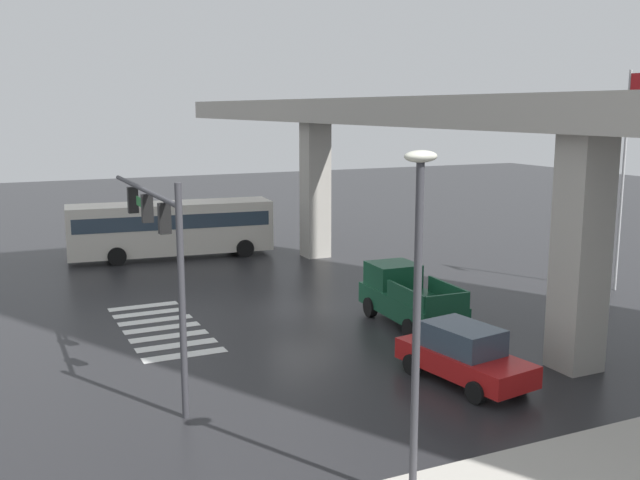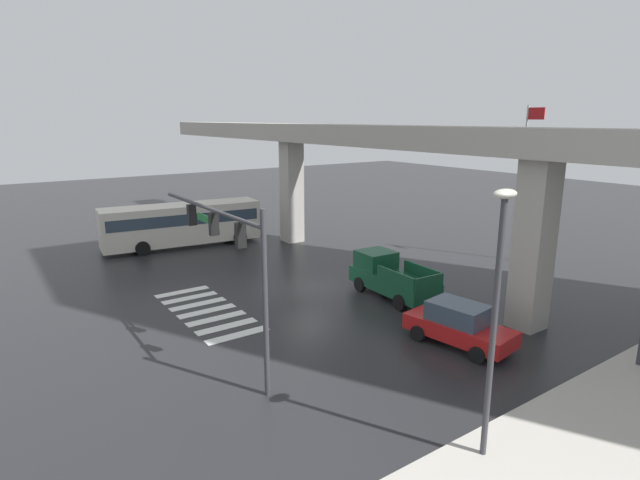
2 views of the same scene
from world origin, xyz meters
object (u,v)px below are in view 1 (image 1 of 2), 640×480
Objects in this scene: sedan_red at (464,354)px; city_bus at (171,226)px; flagpole at (626,165)px; street_lamp_near_corner at (418,288)px; traffic_signal_mast at (156,232)px; pickup_truck at (407,297)px.

city_bus is at bearing -171.26° from sedan_red.
street_lamp_near_corner is at bearing -57.67° from flagpole.
city_bus is at bearing 165.33° from traffic_signal_mast.
pickup_truck is 16.76m from city_bus.
sedan_red is at bearing 135.65° from street_lamp_near_corner.
pickup_truck is at bearing -88.53° from flagpole.
city_bus reaches higher than sedan_red.
city_bus is 1.27× the size of traffic_signal_mast.
street_lamp_near_corner reaches higher than pickup_truck.
pickup_truck is at bearing 148.78° from street_lamp_near_corner.
traffic_signal_mast is 9.30m from street_lamp_near_corner.
street_lamp_near_corner is (8.75, 3.16, 0.01)m from traffic_signal_mast.
pickup_truck is 0.47× the size of city_bus.
traffic_signal_mast is at bearing -114.34° from sedan_red.
traffic_signal_mast reaches higher than city_bus.
pickup_truck is at bearing 17.55° from city_bus.
sedan_red is (21.86, 3.36, -0.87)m from city_bus.
traffic_signal_mast is 21.12m from flagpole.
city_bus is 22.86m from flagpole.
city_bus is 2.44× the size of sedan_red.
traffic_signal_mast reaches higher than pickup_truck.
traffic_signal_mast is (18.19, -4.76, 2.83)m from city_bus.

